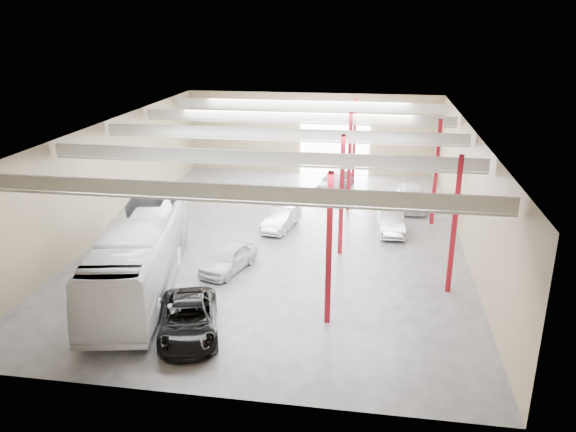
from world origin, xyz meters
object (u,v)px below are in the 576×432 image
(car_right_near, at_px, (391,221))
(car_row_c, at_px, (335,182))
(car_row_a, at_px, (229,258))
(car_right_far, at_px, (412,197))
(coach_bus, at_px, (140,254))
(black_sedan, at_px, (189,319))
(car_row_b, at_px, (281,219))

(car_right_near, bearing_deg, car_row_c, 112.91)
(car_row_a, xyz_separation_m, car_right_far, (10.30, 12.50, 0.13))
(coach_bus, relative_size, black_sedan, 2.45)
(car_row_a, xyz_separation_m, car_row_b, (1.72, 6.80, -0.03))
(car_row_a, xyz_separation_m, car_row_c, (4.50, 15.89, 0.04))
(car_right_far, bearing_deg, car_right_near, -108.67)
(coach_bus, height_order, black_sedan, coach_bus)
(car_row_b, distance_m, car_row_c, 9.51)
(black_sedan, bearing_deg, car_row_c, 61.69)
(coach_bus, height_order, car_right_far, coach_bus)
(car_right_near, bearing_deg, car_row_a, -143.77)
(coach_bus, height_order, car_row_c, coach_bus)
(coach_bus, distance_m, car_row_c, 20.39)
(car_right_far, bearing_deg, coach_bus, -135.14)
(black_sedan, xyz_separation_m, car_right_far, (10.30, 19.22, 0.11))
(car_row_a, relative_size, car_row_c, 0.81)
(car_row_a, height_order, car_row_b, car_row_a)
(car_row_a, bearing_deg, car_row_b, 92.98)
(car_row_a, bearing_deg, car_right_far, 67.65)
(car_row_c, bearing_deg, car_row_a, -95.89)
(car_right_near, distance_m, car_right_far, 5.42)
(black_sedan, distance_m, car_row_b, 13.63)
(car_right_near, bearing_deg, car_right_far, 70.08)
(coach_bus, xyz_separation_m, car_right_far, (14.10, 15.20, -0.97))
(coach_bus, distance_m, car_right_far, 20.76)
(coach_bus, bearing_deg, car_row_c, 54.65)
(black_sedan, bearing_deg, coach_bus, 116.32)
(coach_bus, distance_m, car_row_a, 4.79)
(coach_bus, xyz_separation_m, black_sedan, (3.80, -4.02, -1.07))
(car_row_c, relative_size, car_right_near, 1.20)
(coach_bus, xyz_separation_m, car_row_c, (8.30, 18.59, -1.06))
(car_row_a, bearing_deg, car_right_near, 56.91)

